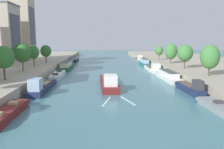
% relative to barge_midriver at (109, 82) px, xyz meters
% --- Properties ---
extents(quay_right, '(36.00, 170.00, 2.12)m').
position_rel_barge_midriver_xyz_m(quay_right, '(35.79, 22.66, 0.04)').
color(quay_right, '#A89E89').
rests_on(quay_right, ground).
extents(barge_midriver, '(3.87, 17.61, 3.44)m').
position_rel_barge_midriver_xyz_m(barge_midriver, '(0.00, 0.00, 0.00)').
color(barge_midriver, maroon).
rests_on(barge_midriver, ground).
extents(wake_behind_barge, '(5.60, 5.96, 0.03)m').
position_rel_barge_midriver_xyz_m(wake_behind_barge, '(0.98, -11.93, -1.01)').
color(wake_behind_barge, silver).
rests_on(wake_behind_barge, ground).
extents(moored_boat_left_midway, '(2.46, 11.64, 2.29)m').
position_rel_barge_midriver_xyz_m(moored_boat_left_midway, '(-14.36, -19.22, -0.40)').
color(moored_boat_left_midway, maroon).
rests_on(moored_boat_left_midway, ground).
extents(moored_boat_left_gap_after, '(3.02, 14.94, 3.25)m').
position_rel_barge_midriver_xyz_m(moored_boat_left_gap_after, '(-13.75, -3.53, -0.08)').
color(moored_boat_left_gap_after, '#1E284C').
rests_on(moored_boat_left_gap_after, ground).
extents(moored_boat_left_near, '(2.77, 13.03, 2.26)m').
position_rel_barge_midriver_xyz_m(moored_boat_left_near, '(-13.56, 13.51, -0.42)').
color(moored_boat_left_near, silver).
rests_on(moored_boat_left_near, ground).
extents(moored_boat_left_upstream, '(3.63, 16.34, 2.75)m').
position_rel_barge_midriver_xyz_m(moored_boat_left_upstream, '(-13.64, 30.72, 0.12)').
color(moored_boat_left_upstream, '#235633').
rests_on(moored_boat_left_upstream, ground).
extents(moored_boat_left_downstream, '(1.88, 10.23, 2.38)m').
position_rel_barge_midriver_xyz_m(moored_boat_left_downstream, '(-13.84, 45.25, -0.35)').
color(moored_boat_left_downstream, '#235633').
rests_on(moored_boat_left_downstream, ground).
extents(moored_boat_left_second, '(2.17, 12.86, 2.57)m').
position_rel_barge_midriver_xyz_m(moored_boat_left_second, '(-13.46, 58.69, 0.05)').
color(moored_boat_left_second, black).
rests_on(moored_boat_left_second, ground).
extents(moored_boat_right_second, '(2.08, 11.38, 3.13)m').
position_rel_barge_midriver_xyz_m(moored_boat_right_second, '(15.67, -6.60, -0.06)').
color(moored_boat_right_second, '#1E284C').
rests_on(moored_boat_right_second, ground).
extents(moored_boat_right_near, '(3.14, 15.56, 2.41)m').
position_rel_barge_midriver_xyz_m(moored_boat_right_near, '(15.58, 7.92, -0.01)').
color(moored_boat_right_near, silver).
rests_on(moored_boat_right_near, ground).
extents(moored_boat_right_end, '(3.55, 15.61, 2.89)m').
position_rel_barge_midriver_xyz_m(moored_boat_right_end, '(15.59, 24.64, -0.18)').
color(moored_boat_right_end, silver).
rests_on(moored_boat_right_end, ground).
extents(moored_boat_right_gap_after, '(2.76, 11.88, 2.75)m').
position_rel_barge_midriver_xyz_m(moored_boat_right_gap_after, '(15.79, 40.42, 0.12)').
color(moored_boat_right_gap_after, '#23666B').
rests_on(moored_boat_right_gap_after, ground).
extents(moored_boat_right_upstream, '(3.29, 13.88, 3.33)m').
position_rel_barge_midriver_xyz_m(moored_boat_right_upstream, '(16.09, 55.62, -0.04)').
color(moored_boat_right_upstream, gray).
rests_on(moored_boat_right_upstream, ground).
extents(tree_left_nearest, '(4.41, 4.41, 6.97)m').
position_rel_barge_midriver_xyz_m(tree_left_nearest, '(-21.38, -2.31, 5.74)').
color(tree_left_nearest, brown).
rests_on(tree_left_nearest, quay_left).
extents(tree_left_midway, '(4.50, 4.50, 7.32)m').
position_rel_barge_midriver_xyz_m(tree_left_midway, '(-21.93, 10.64, 5.89)').
color(tree_left_midway, brown).
rests_on(tree_left_midway, quay_left).
extents(tree_left_second, '(3.44, 3.44, 6.31)m').
position_rel_barge_midriver_xyz_m(tree_left_second, '(-22.08, 21.30, 5.37)').
color(tree_left_second, brown).
rests_on(tree_left_second, quay_left).
extents(tree_left_end_of_row, '(3.86, 3.86, 6.17)m').
position_rel_barge_midriver_xyz_m(tree_left_end_of_row, '(-21.19, 33.52, 5.14)').
color(tree_left_end_of_row, brown).
rests_on(tree_left_end_of_row, quay_left).
extents(tree_right_past_mid, '(4.27, 4.27, 7.00)m').
position_rel_barge_midriver_xyz_m(tree_right_past_mid, '(22.86, 0.73, 5.38)').
color(tree_right_past_mid, brown).
rests_on(tree_right_past_mid, quay_right).
extents(tree_right_far, '(4.37, 4.37, 6.73)m').
position_rel_barge_midriver_xyz_m(tree_right_far, '(22.10, 13.88, 5.46)').
color(tree_right_far, brown).
rests_on(tree_right_far, quay_right).
extents(tree_right_end_of_row, '(4.27, 4.27, 6.83)m').
position_rel_barge_midriver_xyz_m(tree_right_end_of_row, '(22.42, 27.70, 5.21)').
color(tree_right_end_of_row, brown).
rests_on(tree_right_end_of_row, quay_right).
extents(tree_right_by_lamp, '(3.24, 3.24, 5.43)m').
position_rel_barge_midriver_xyz_m(tree_right_by_lamp, '(21.73, 40.68, 4.72)').
color(tree_right_by_lamp, brown).
rests_on(tree_right_by_lamp, quay_right).
extents(building_left_middle, '(13.43, 9.32, 24.44)m').
position_rel_barge_midriver_xyz_m(building_left_middle, '(-34.51, 42.40, 13.33)').
color(building_left_middle, '#B2A38E').
rests_on(building_left_middle, quay_left).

